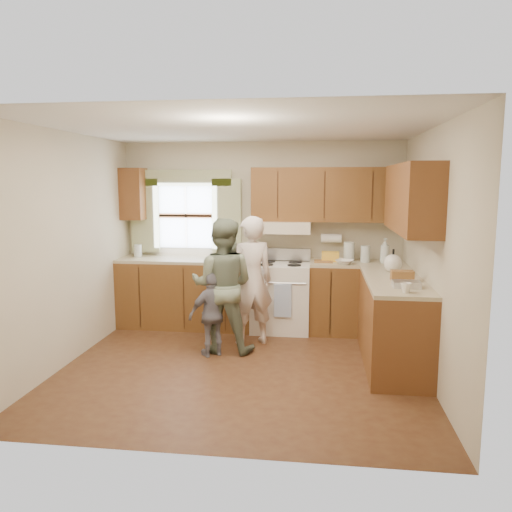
# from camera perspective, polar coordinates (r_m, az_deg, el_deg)

# --- Properties ---
(room) EXTENTS (3.80, 3.80, 3.80)m
(room) POSITION_cam_1_polar(r_m,az_deg,el_deg) (5.15, -1.67, 0.47)
(room) COLOR #442315
(room) RESTS_ON ground
(kitchen_fixtures) EXTENTS (3.80, 2.25, 2.15)m
(kitchen_fixtures) POSITION_cam_1_polar(r_m,az_deg,el_deg) (6.22, 5.53, -2.02)
(kitchen_fixtures) COLOR #41230E
(kitchen_fixtures) RESTS_ON ground
(stove) EXTENTS (0.76, 0.67, 1.07)m
(stove) POSITION_cam_1_polar(r_m,az_deg,el_deg) (6.66, 2.86, -4.55)
(stove) COLOR silver
(stove) RESTS_ON ground
(woman_left) EXTENTS (0.68, 0.59, 1.57)m
(woman_left) POSITION_cam_1_polar(r_m,az_deg,el_deg) (6.03, -0.63, -2.84)
(woman_left) COLOR silver
(woman_left) RESTS_ON ground
(woman_right) EXTENTS (0.78, 0.62, 1.56)m
(woman_right) POSITION_cam_1_polar(r_m,az_deg,el_deg) (5.79, -3.83, -3.38)
(woman_right) COLOR #1E371F
(woman_right) RESTS_ON ground
(child) EXTENTS (0.60, 0.52, 0.97)m
(child) POSITION_cam_1_polar(r_m,az_deg,el_deg) (5.70, -4.97, -6.63)
(child) COLOR slate
(child) RESTS_ON ground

